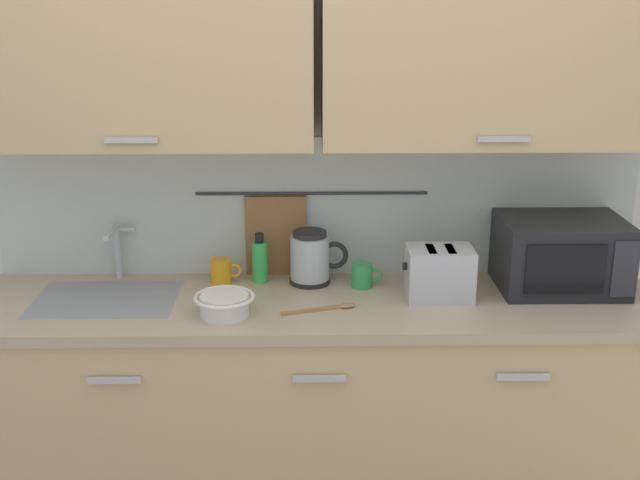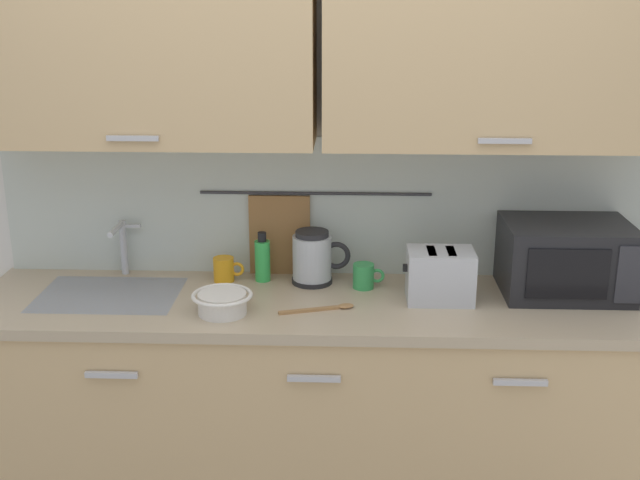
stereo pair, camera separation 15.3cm
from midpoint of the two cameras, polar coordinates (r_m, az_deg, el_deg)
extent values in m
cube|color=tan|center=(3.13, 1.28, -12.30)|extent=(2.50, 0.60, 0.86)
cube|color=#B7B7BC|center=(2.81, -13.18, -9.40)|extent=(0.18, 0.02, 0.02)
cube|color=#B7B7BC|center=(2.71, 1.21, -9.90)|extent=(0.18, 0.02, 0.02)
cube|color=#B7B7BC|center=(2.79, 15.70, -9.80)|extent=(0.18, 0.02, 0.02)
cube|color=tan|center=(2.93, 1.34, -4.66)|extent=(2.53, 0.63, 0.04)
cube|color=#9EA0A5|center=(3.07, -13.43, -4.61)|extent=(0.52, 0.38, 0.09)
cube|color=silver|center=(3.13, 1.49, 3.91)|extent=(3.70, 0.06, 2.50)
cube|color=beige|center=(3.12, 1.47, 2.42)|extent=(2.50, 0.01, 0.55)
cube|color=tan|center=(2.94, -11.29, 13.53)|extent=(1.23, 0.33, 0.70)
cube|color=#B7B7BC|center=(2.80, -11.74, 7.13)|extent=(0.18, 0.01, 0.02)
cube|color=tan|center=(2.92, 14.39, 13.31)|extent=(1.23, 0.33, 0.70)
cube|color=#B7B7BC|center=(2.79, 14.64, 6.87)|extent=(0.18, 0.01, 0.02)
cylinder|color=#333338|center=(3.09, 1.08, 3.35)|extent=(0.90, 0.01, 0.01)
cube|color=olive|center=(3.14, -1.51, 0.17)|extent=(0.24, 0.02, 0.34)
cylinder|color=#B2B5BA|center=(3.23, -12.56, -0.53)|extent=(0.03, 0.03, 0.22)
cylinder|color=#B2B5BA|center=(3.13, -13.04, 0.76)|extent=(0.02, 0.16, 0.02)
cube|color=#B2B5BA|center=(3.19, -11.97, 1.00)|extent=(0.07, 0.02, 0.01)
cube|color=black|center=(3.11, 18.51, -1.26)|extent=(0.46, 0.34, 0.27)
cube|color=black|center=(2.94, 18.76, -2.34)|extent=(0.29, 0.01, 0.18)
cube|color=#2D2D33|center=(3.01, 22.67, -2.34)|extent=(0.09, 0.01, 0.21)
cylinder|color=black|center=(3.09, 0.85, -2.91)|extent=(0.16, 0.16, 0.02)
cylinder|color=#B2B7BC|center=(3.06, 0.86, -1.26)|extent=(0.15, 0.15, 0.17)
cylinder|color=#262628|center=(3.03, 0.87, 0.44)|extent=(0.13, 0.13, 0.02)
torus|color=black|center=(3.06, 2.60, -1.13)|extent=(0.11, 0.02, 0.11)
cylinder|color=green|center=(3.09, -2.72, -1.52)|extent=(0.06, 0.06, 0.16)
cylinder|color=black|center=(3.06, -2.75, 0.22)|extent=(0.03, 0.03, 0.04)
cylinder|color=orange|center=(3.11, -5.50, -2.12)|extent=(0.08, 0.08, 0.09)
torus|color=orange|center=(3.10, -4.55, -2.10)|extent=(0.06, 0.01, 0.06)
cylinder|color=silver|center=(2.80, -5.45, -4.56)|extent=(0.17, 0.17, 0.07)
torus|color=silver|center=(2.79, -5.47, -3.96)|extent=(0.21, 0.21, 0.01)
cube|color=#B7BABF|center=(2.93, 10.08, -2.54)|extent=(0.24, 0.17, 0.19)
cube|color=black|center=(2.90, 9.49, -0.88)|extent=(0.03, 0.12, 0.01)
cube|color=black|center=(2.91, 10.86, -0.89)|extent=(0.03, 0.12, 0.01)
cube|color=black|center=(2.91, 7.61, -1.99)|extent=(0.02, 0.02, 0.02)
cylinder|color=green|center=(3.03, 4.58, -2.60)|extent=(0.08, 0.08, 0.09)
torus|color=green|center=(3.03, 5.56, -2.57)|extent=(0.06, 0.01, 0.06)
cube|color=#9E7042|center=(2.82, 0.77, -5.06)|extent=(0.22, 0.08, 0.01)
ellipsoid|color=#9E7042|center=(2.86, 3.39, -4.75)|extent=(0.07, 0.06, 0.01)
camera|label=1|loc=(0.08, -88.48, 0.48)|focal=44.72mm
camera|label=2|loc=(0.08, 91.52, -0.48)|focal=44.72mm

